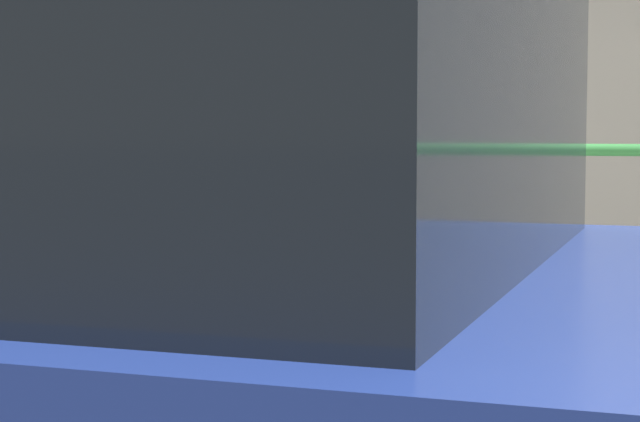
{
  "coord_description": "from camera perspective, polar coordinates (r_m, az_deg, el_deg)",
  "views": [
    {
      "loc": [
        2.04,
        -3.23,
        1.35
      ],
      "look_at": [
        0.67,
        0.42,
        1.06
      ],
      "focal_mm": 61.57,
      "sensor_mm": 36.0,
      "label": 1
    }
  ],
  "objects": [
    {
      "name": "sidewalk_curb",
      "position": [
        5.04,
        -4.06,
        -10.39
      ],
      "size": [
        36.0,
        2.41,
        0.15
      ],
      "primitive_type": "cube",
      "color": "#9E9B93",
      "rests_on": "ground"
    },
    {
      "name": "parking_meter",
      "position": [
        4.07,
        -4.21,
        0.88
      ],
      "size": [
        0.16,
        0.17,
        1.35
      ],
      "rotation": [
        0.0,
        0.0,
        3.17
      ],
      "color": "slate",
      "rests_on": "sidewalk_curb"
    },
    {
      "name": "pedestrian_at_meter",
      "position": [
        3.99,
        4.41,
        0.09
      ],
      "size": [
        0.59,
        0.65,
        1.61
      ],
      "rotation": [
        0.0,
        0.0,
        -2.88
      ],
      "color": "slate",
      "rests_on": "sidewalk_curb"
    },
    {
      "name": "background_railing",
      "position": [
        5.9,
        0.31,
        0.32
      ],
      "size": [
        24.06,
        0.06,
        1.13
      ],
      "color": "#2D7A38",
      "rests_on": "sidewalk_curb"
    },
    {
      "name": "backdrop_wall",
      "position": [
        7.62,
        5.08,
        3.6
      ],
      "size": [
        32.0,
        0.5,
        2.54
      ],
      "primitive_type": "cube",
      "color": "gray",
      "rests_on": "ground"
    }
  ]
}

